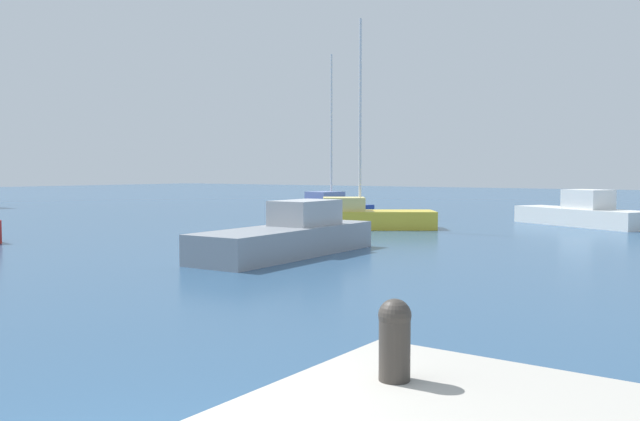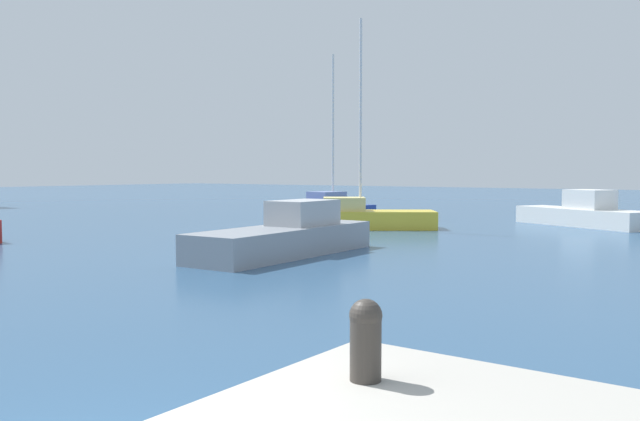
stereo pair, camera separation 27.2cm
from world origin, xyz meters
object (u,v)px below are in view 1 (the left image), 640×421
Objects in this scene: mooring_bollard at (395,336)px; sailboat_blue_mid_harbor at (330,207)px; sailboat_yellow_far_right at (358,216)px; motorboat_white_distant_north at (582,213)px; motorboat_grey_distant_east at (290,236)px.

sailboat_blue_mid_harbor reaches higher than mooring_bollard.
sailboat_yellow_far_right is at bearing -136.50° from sailboat_blue_mid_harbor.
sailboat_blue_mid_harbor reaches higher than motorboat_white_distant_north.
motorboat_grey_distant_east is 0.78× the size of sailboat_blue_mid_harbor.
sailboat_blue_mid_harbor is 13.22m from motorboat_white_distant_north.
mooring_bollard is 0.09× the size of motorboat_grey_distant_east.
sailboat_yellow_far_right is at bearing 19.76° from motorboat_grey_distant_east.
motorboat_grey_distant_east is at bearing -160.24° from sailboat_yellow_far_right.
motorboat_grey_distant_east is 16.81m from motorboat_white_distant_north.
mooring_bollard is 14.95m from motorboat_grey_distant_east.
motorboat_white_distant_north is (7.29, -7.64, 0.04)m from sailboat_yellow_far_right.
motorboat_white_distant_north is at bearing -83.46° from sailboat_blue_mid_harbor.
sailboat_yellow_far_right reaches higher than sailboat_blue_mid_harbor.
mooring_bollard is 0.07× the size of sailboat_yellow_far_right.
sailboat_blue_mid_harbor is at bearing 30.60° from motorboat_grey_distant_east.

